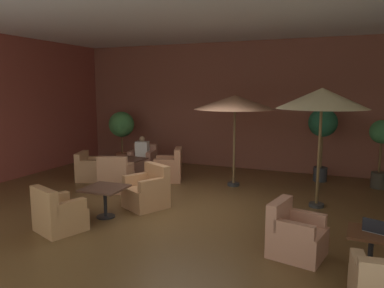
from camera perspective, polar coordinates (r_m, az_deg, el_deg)
The scene contains 21 objects.
ground_plane at distance 8.13m, azimuth -1.22°, elevation -9.93°, with size 11.24×8.96×0.02m, color brown.
wall_back_brick at distance 11.92m, azimuth 7.36°, elevation 5.90°, with size 11.24×0.08×4.04m, color brown.
ceiling_slab at distance 7.85m, azimuth -1.32°, elevation 19.60°, with size 11.24×8.96×0.06m, color silver.
cafe_table_front_left at distance 5.79m, azimuth 26.11°, elevation -13.70°, with size 0.66×0.66×0.62m.
armchair_front_left_south at distance 6.07m, azimuth 15.71°, elevation -13.62°, with size 0.91×0.86×0.85m.
cafe_table_front_right at distance 10.46m, azimuth -9.74°, elevation -2.89°, with size 0.85×0.85×0.62m.
armchair_front_right_north at distance 10.81m, azimuth -15.51°, elevation -3.83°, with size 0.94×0.96×0.80m.
armchair_front_right_east at distance 9.46m, azimuth -11.74°, elevation -5.19°, with size 0.90×0.90×0.93m.
armchair_front_right_south at distance 10.33m, azimuth -3.60°, elevation -3.87°, with size 0.98×0.93×0.93m.
armchair_front_right_west at distance 11.52m, azimuth -7.64°, elevation -2.72°, with size 0.86×0.89×0.84m.
cafe_table_mid_center at distance 7.61m, azimuth -13.39°, elevation -7.45°, with size 0.81×0.81×0.62m.
armchair_mid_center_north at distance 8.13m, azimuth -6.96°, elevation -7.40°, with size 1.05×1.06×0.92m.
armchair_mid_center_east at distance 7.20m, azimuth -20.11°, elevation -10.29°, with size 0.97×0.96×0.85m.
patio_umbrella_tall_red at distance 8.24m, azimuth 19.56°, elevation 6.60°, with size 1.91×1.91×2.59m.
patio_umbrella_center_beige at distance 9.61m, azimuth 6.69°, elevation 6.39°, with size 2.13×2.13×2.41m.
potted_tree_left_corner at distance 10.58m, azimuth 27.38°, elevation 0.27°, with size 0.61×0.61×1.79m.
potted_tree_mid_left at distance 12.52m, azimuth -10.90°, elevation 2.43°, with size 0.85×0.85×1.81m.
potted_tree_mid_right at distance 10.70m, azimuth 19.66°, elevation 2.34°, with size 0.78×0.78×2.04m.
patron_by_window at distance 11.41m, azimuth -7.75°, elevation -0.70°, with size 0.42×0.32×0.67m.
iced_drink_cup at distance 5.85m, azimuth 26.85°, elevation -11.36°, with size 0.08×0.08×0.11m, color silver.
open_laptop at distance 5.76m, azimuth 26.63°, elevation -11.68°, with size 0.37×0.32×0.20m.
Camera 1 is at (3.09, -7.06, 2.58)m, focal length 34.27 mm.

